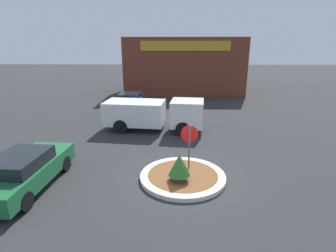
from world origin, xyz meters
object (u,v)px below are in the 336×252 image
object	(u,v)px
stop_sign	(189,140)
parked_sedan_blue	(130,100)
utility_truck	(153,113)
parked_sedan_green	(25,170)

from	to	relation	value
stop_sign	parked_sedan_blue	size ratio (longest dim) A/B	0.47
utility_truck	parked_sedan_blue	world-z (taller)	utility_truck
parked_sedan_green	utility_truck	bearing A→B (deg)	-27.48
parked_sedan_blue	parked_sedan_green	world-z (taller)	parked_sedan_green
stop_sign	utility_truck	size ratio (longest dim) A/B	0.34
stop_sign	parked_sedan_blue	distance (m)	12.24
utility_truck	parked_sedan_blue	distance (m)	6.28
utility_truck	parked_sedan_blue	bearing A→B (deg)	118.56
parked_sedan_green	parked_sedan_blue	bearing A→B (deg)	-4.68
utility_truck	parked_sedan_blue	xyz separation A→B (m)	(-2.38, 5.80, -0.41)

